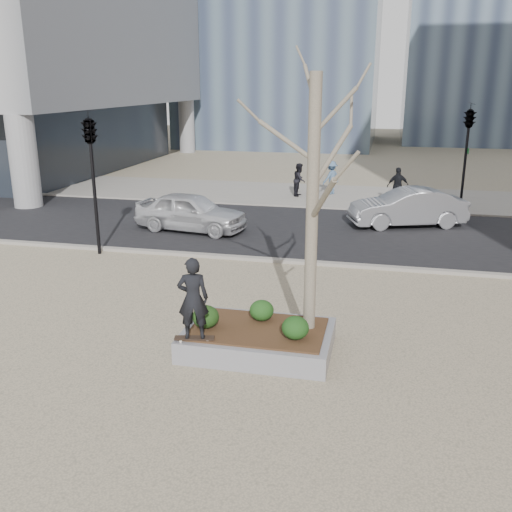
% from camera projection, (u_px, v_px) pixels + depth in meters
% --- Properties ---
extents(ground, '(120.00, 120.00, 0.00)m').
position_uv_depth(ground, '(212.00, 345.00, 11.97)').
color(ground, tan).
rests_on(ground, ground).
extents(street, '(60.00, 8.00, 0.02)m').
position_uv_depth(street, '(291.00, 230.00, 21.29)').
color(street, black).
rests_on(street, ground).
extents(far_sidewalk, '(60.00, 6.00, 0.02)m').
position_uv_depth(far_sidewalk, '(314.00, 195.00, 27.82)').
color(far_sidewalk, gray).
rests_on(far_sidewalk, ground).
extents(planter, '(3.00, 2.00, 0.45)m').
position_uv_depth(planter, '(258.00, 340.00, 11.70)').
color(planter, gray).
rests_on(planter, ground).
extents(planter_mulch, '(2.70, 1.70, 0.04)m').
position_uv_depth(planter_mulch, '(258.00, 329.00, 11.62)').
color(planter_mulch, '#382314').
rests_on(planter_mulch, planter).
extents(sycamore_tree, '(2.80, 2.80, 6.60)m').
position_uv_depth(sycamore_tree, '(313.00, 166.00, 10.72)').
color(sycamore_tree, gray).
rests_on(sycamore_tree, planter_mulch).
extents(shrub_left, '(0.55, 0.55, 0.46)m').
position_uv_depth(shrub_left, '(206.00, 317.00, 11.59)').
color(shrub_left, '#143511').
rests_on(shrub_left, planter_mulch).
extents(shrub_middle, '(0.51, 0.51, 0.44)m').
position_uv_depth(shrub_middle, '(262.00, 310.00, 11.96)').
color(shrub_middle, '#163E13').
rests_on(shrub_middle, planter_mulch).
extents(shrub_right, '(0.54, 0.54, 0.46)m').
position_uv_depth(shrub_right, '(295.00, 328.00, 11.08)').
color(shrub_right, '#1B3912').
rests_on(shrub_right, planter_mulch).
extents(skateboard, '(0.80, 0.36, 0.08)m').
position_uv_depth(skateboard, '(194.00, 339.00, 11.13)').
color(skateboard, black).
rests_on(skateboard, planter).
extents(skateboarder, '(0.68, 0.53, 1.63)m').
position_uv_depth(skateboarder, '(193.00, 298.00, 10.88)').
color(skateboarder, black).
rests_on(skateboarder, skateboard).
extents(police_car, '(4.35, 2.28, 1.41)m').
position_uv_depth(police_car, '(191.00, 212.00, 20.95)').
color(police_car, silver).
rests_on(police_car, street).
extents(car_silver, '(4.58, 2.85, 1.43)m').
position_uv_depth(car_silver, '(407.00, 207.00, 21.63)').
color(car_silver, '#929499').
rests_on(car_silver, street).
extents(pedestrian_a, '(0.67, 0.82, 1.57)m').
position_uv_depth(pedestrian_a, '(299.00, 180.00, 27.35)').
color(pedestrian_a, black).
rests_on(pedestrian_a, far_sidewalk).
extents(pedestrian_b, '(1.11, 1.19, 1.61)m').
position_uv_depth(pedestrian_b, '(331.00, 178.00, 27.78)').
color(pedestrian_b, '#496483').
rests_on(pedestrian_b, far_sidewalk).
extents(pedestrian_c, '(1.04, 0.64, 1.65)m').
position_uv_depth(pedestrian_c, '(398.00, 186.00, 25.49)').
color(pedestrian_c, black).
rests_on(pedestrian_c, far_sidewalk).
extents(traffic_light_near, '(0.60, 2.48, 4.50)m').
position_uv_depth(traffic_light_near, '(94.00, 184.00, 17.71)').
color(traffic_light_near, black).
rests_on(traffic_light_near, ground).
extents(traffic_light_far, '(0.60, 2.48, 4.50)m').
position_uv_depth(traffic_light_far, '(465.00, 159.00, 23.54)').
color(traffic_light_far, black).
rests_on(traffic_light_far, ground).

